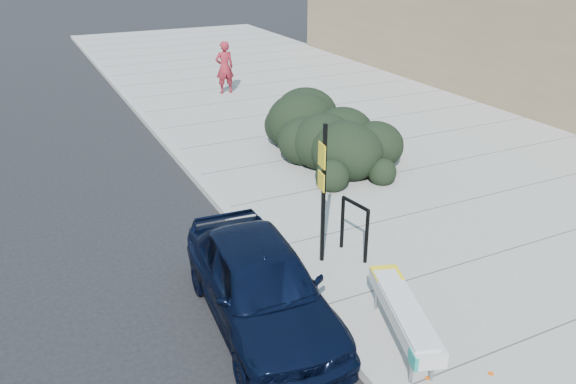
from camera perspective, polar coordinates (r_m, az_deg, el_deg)
name	(u,v)px	position (r m, az deg, el deg)	size (l,w,h in m)	color
ground	(315,316)	(9.04, 2.74, -12.48)	(120.00, 120.00, 0.00)	black
sidewalk_near	(408,156)	(15.50, 12.10, 3.64)	(11.20, 50.00, 0.15)	gray
curb_near	(210,193)	(12.99, -7.89, -0.11)	(0.22, 50.00, 0.17)	#9E9E99
bench	(404,312)	(8.17, 11.67, -11.88)	(1.07, 2.13, 0.64)	gray
bike_rack	(355,223)	(10.08, 6.77, -3.19)	(0.17, 0.72, 1.06)	black
sign_post	(323,186)	(9.49, 3.56, 0.57)	(0.11, 0.29, 2.55)	black
hedge	(329,126)	(14.70, 4.22, 6.75)	(2.23, 4.47, 1.68)	black
sedan_navy	(261,284)	(8.55, -2.79, -9.29)	(1.61, 4.01, 1.37)	black
pedestrian	(225,67)	(21.22, -6.46, 12.47)	(0.69, 0.45, 1.90)	maroon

